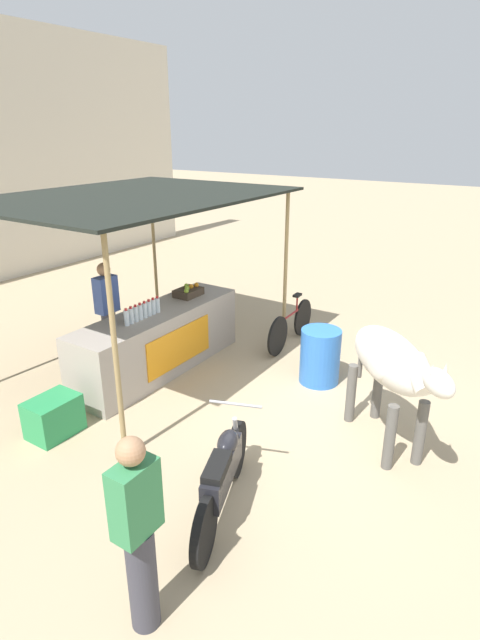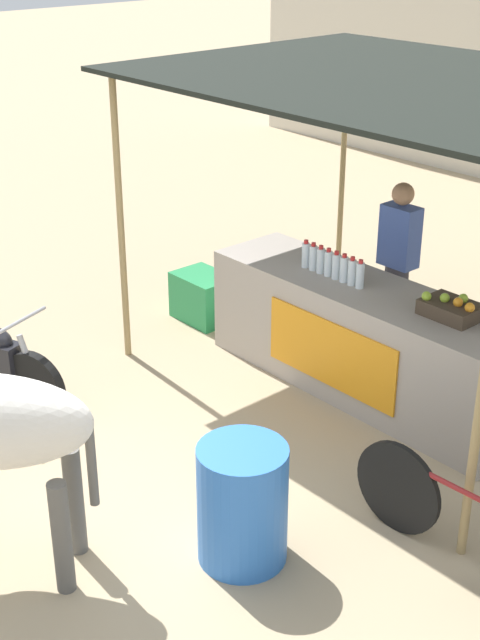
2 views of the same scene
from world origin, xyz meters
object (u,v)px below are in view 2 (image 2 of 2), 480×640
Objects in this scene: cooler_box at (204,297)px; bicycle_leaning at (463,520)px; vendor_behind_counter at (397,268)px; fruit_crate at (451,308)px; stall_counter at (363,340)px; water_barrel at (242,504)px.

bicycle_leaning is (3.98, -1.15, 0.11)m from cooler_box.
vendor_behind_counter reaches higher than cooler_box.
stall_counter is at bearing -176.43° from fruit_crate.
fruit_crate is 0.73× the size of cooler_box.
water_barrel is (0.16, -2.28, -0.62)m from fruit_crate.
vendor_behind_counter is at bearing 147.32° from fruit_crate.
stall_counter is 3.68× the size of water_barrel.
vendor_behind_counter is (-1.09, 0.70, -0.18)m from fruit_crate.
vendor_behind_counter is at bearing 110.54° from stall_counter.
vendor_behind_counter is at bearing 138.07° from bicycle_leaning.
stall_counter is 6.82× the size of fruit_crate.
cooler_box is at bearing -177.26° from stall_counter.
vendor_behind_counter reaches higher than fruit_crate.
bicycle_leaning is (0.98, 0.98, -0.06)m from water_barrel.
fruit_crate is 2.96m from cooler_box.
cooler_box is 3.69m from water_barrel.
fruit_crate is at bearing 2.97° from cooler_box.
bicycle_leaning is (1.13, -1.30, -0.68)m from fruit_crate.
bicycle_leaning reaches higher than cooler_box.
cooler_box is (-1.75, -0.85, -0.61)m from vendor_behind_counter.
stall_counter is 1.82× the size of vendor_behind_counter.
water_barrel is at bearing -35.43° from cooler_box.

